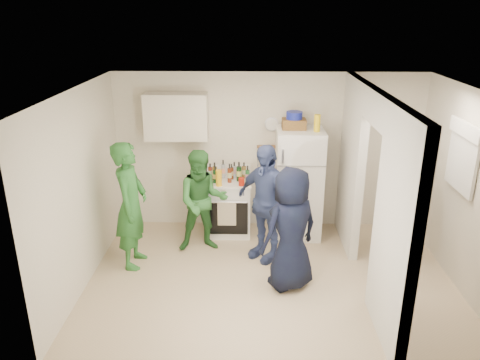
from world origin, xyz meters
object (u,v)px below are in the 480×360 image
wicker_basket (294,124)px  blue_bowl (294,115)px  person_green_center (203,201)px  person_denim (265,203)px  stove (228,207)px  person_nook (399,214)px  person_green_left (131,205)px  yellow_cup_stack_top (317,123)px  person_navy (291,229)px  fridge (298,184)px

wicker_basket → blue_bowl: bearing=0.0°
person_green_center → person_denim: bearing=-23.8°
stove → wicker_basket: 1.67m
person_nook → person_green_left: bearing=-60.1°
yellow_cup_stack_top → person_denim: 1.40m
wicker_basket → person_denim: 1.31m
wicker_basket → person_green_left: 2.63m
yellow_cup_stack_top → person_green_center: (-1.65, -0.43, -1.06)m
wicker_basket → person_green_center: size_ratio=0.23×
person_green_left → person_navy: bearing=-100.9°
yellow_cup_stack_top → person_green_left: 2.88m
stove → person_navy: person_navy is taller
person_green_left → person_navy: 2.18m
person_green_center → person_denim: size_ratio=0.90×
wicker_basket → blue_bowl: (0.00, 0.00, 0.13)m
person_denim → fridge: bearing=98.8°
person_denim → person_nook: person_denim is taller
wicker_basket → stove: bearing=-178.8°
person_green_left → person_denim: 1.83m
fridge → person_nook: fridge is taller
person_denim → person_nook: 1.82m
person_green_left → wicker_basket: bearing=-62.6°
fridge → wicker_basket: size_ratio=4.86×
person_denim → person_navy: person_denim is taller
stove → yellow_cup_stack_top: size_ratio=3.51×
fridge → person_nook: 1.59m
person_green_center → person_nook: (2.70, -0.43, 0.02)m
person_nook → wicker_basket: bearing=-96.7°
person_navy → person_nook: bearing=168.0°
person_green_center → person_nook: size_ratio=0.98×
blue_bowl → person_green_left: size_ratio=0.14×
person_denim → person_nook: size_ratio=1.08×
person_navy → blue_bowl: bearing=-126.6°
stove → fridge: bearing=-1.6°
stove → person_nook: 2.58m
person_navy → person_denim: bearing=-99.5°
person_green_left → person_nook: person_green_left is taller
person_nook → person_navy: bearing=-40.7°
yellow_cup_stack_top → person_green_center: 2.01m
person_green_left → person_green_center: size_ratio=1.16×
stove → person_denim: person_denim is taller
stove → person_nook: person_nook is taller
blue_bowl → person_green_center: 1.85m
person_green_left → person_nook: bearing=-86.8°
blue_bowl → person_nook: blue_bowl is taller
wicker_basket → yellow_cup_stack_top: bearing=-25.1°
stove → person_denim: 1.05m
person_denim → person_green_left: bearing=-129.4°
yellow_cup_stack_top → blue_bowl: bearing=154.9°
person_denim → yellow_cup_stack_top: bearing=85.1°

